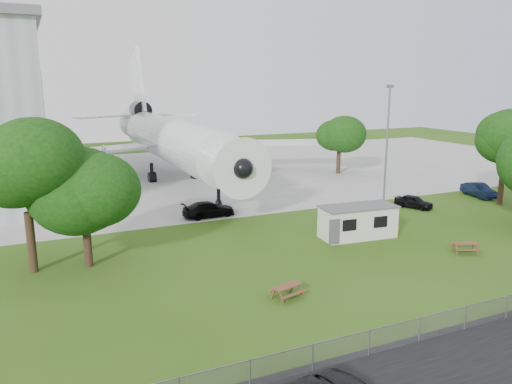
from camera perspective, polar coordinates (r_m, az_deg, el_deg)
name	(u,v)px	position (r m, az deg, el deg)	size (l,w,h in m)	color
ground	(342,270)	(34.44, 9.84, -8.76)	(160.00, 160.00, 0.00)	#41651D
asphalt_strip	(510,369)	(25.89, 27.00, -17.58)	(120.00, 8.00, 0.02)	black
concrete_apron	(182,175)	(68.05, -8.40, 1.96)	(120.00, 46.00, 0.03)	#B7B7B2
airliner	(171,138)	(64.71, -9.72, 6.07)	(46.36, 47.73, 17.69)	white
site_cabin	(358,221)	(41.22, 11.57, -3.32)	(6.85, 3.22, 2.62)	silver
picnic_west	(287,298)	(29.96, 3.56, -11.95)	(1.80, 1.50, 0.76)	brown
picnic_east	(464,253)	(40.26, 22.72, -6.41)	(1.80, 1.50, 0.76)	brown
fence	(449,333)	(27.86, 21.24, -14.83)	(58.00, 0.04, 1.30)	gray
lamp_mast	(386,161)	(42.51, 14.62, 3.49)	(0.16, 0.16, 12.00)	slate
tree_west_big	(24,167)	(35.02, -25.03, 2.55)	(7.76, 7.76, 10.94)	#382619
tree_west_small	(84,193)	(35.01, -19.11, -0.08)	(7.72, 7.72, 9.04)	#382619
tree_east_back	(506,140)	(55.94, 26.69, 5.34)	(6.73, 6.73, 10.04)	#382619
tree_far_apron	(339,136)	(68.52, 9.51, 6.30)	(6.32, 6.32, 8.29)	#382619
car_ne_hatch	(414,202)	(52.17, 17.57, -1.06)	(1.51, 3.75, 1.28)	black
car_ne_sedan	(479,190)	(59.60, 24.10, 0.19)	(1.59, 4.55, 1.50)	black
car_apron_van	(209,209)	(46.68, -5.42, -1.99)	(2.01, 4.94, 1.43)	black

